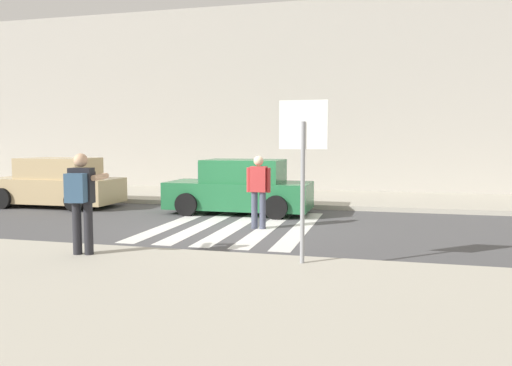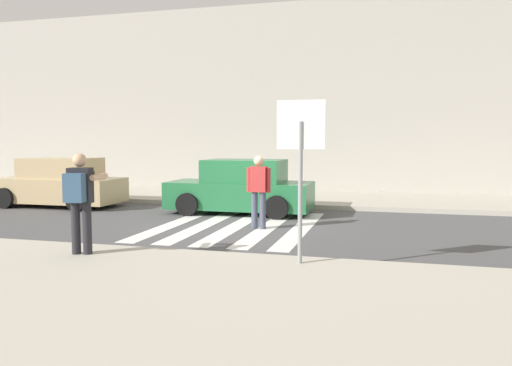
% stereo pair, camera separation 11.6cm
% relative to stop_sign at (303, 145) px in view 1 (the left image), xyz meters
% --- Properties ---
extents(ground_plane, '(120.00, 120.00, 0.00)m').
position_rel_stop_sign_xyz_m(ground_plane, '(-2.24, 3.66, -2.01)').
color(ground_plane, '#4C4C4F').
extents(sidewalk_near, '(60.00, 6.00, 0.14)m').
position_rel_stop_sign_xyz_m(sidewalk_near, '(-2.24, -2.54, -1.94)').
color(sidewalk_near, '#B2AD9E').
rests_on(sidewalk_near, ground).
extents(sidewalk_far, '(60.00, 4.80, 0.14)m').
position_rel_stop_sign_xyz_m(sidewalk_far, '(-2.24, 9.66, -1.94)').
color(sidewalk_far, '#B2AD9E').
rests_on(sidewalk_far, ground).
extents(building_facade_far, '(56.00, 4.00, 7.57)m').
position_rel_stop_sign_xyz_m(building_facade_far, '(-2.24, 14.06, 1.77)').
color(building_facade_far, '#ADA89E').
rests_on(building_facade_far, ground).
extents(crosswalk_stripe_0, '(0.44, 5.20, 0.01)m').
position_rel_stop_sign_xyz_m(crosswalk_stripe_0, '(-3.84, 3.86, -2.00)').
color(crosswalk_stripe_0, silver).
rests_on(crosswalk_stripe_0, ground).
extents(crosswalk_stripe_1, '(0.44, 5.20, 0.01)m').
position_rel_stop_sign_xyz_m(crosswalk_stripe_1, '(-3.04, 3.86, -2.00)').
color(crosswalk_stripe_1, silver).
rests_on(crosswalk_stripe_1, ground).
extents(crosswalk_stripe_2, '(0.44, 5.20, 0.01)m').
position_rel_stop_sign_xyz_m(crosswalk_stripe_2, '(-2.24, 3.86, -2.00)').
color(crosswalk_stripe_2, silver).
rests_on(crosswalk_stripe_2, ground).
extents(crosswalk_stripe_3, '(0.44, 5.20, 0.01)m').
position_rel_stop_sign_xyz_m(crosswalk_stripe_3, '(-1.44, 3.86, -2.00)').
color(crosswalk_stripe_3, silver).
rests_on(crosswalk_stripe_3, ground).
extents(crosswalk_stripe_4, '(0.44, 5.20, 0.01)m').
position_rel_stop_sign_xyz_m(crosswalk_stripe_4, '(-0.64, 3.86, -2.00)').
color(crosswalk_stripe_4, silver).
rests_on(crosswalk_stripe_4, ground).
extents(stop_sign, '(0.76, 0.08, 2.56)m').
position_rel_stop_sign_xyz_m(stop_sign, '(0.00, 0.00, 0.00)').
color(stop_sign, gray).
rests_on(stop_sign, sidewalk_near).
extents(photographer_with_backpack, '(0.67, 0.91, 1.72)m').
position_rel_stop_sign_xyz_m(photographer_with_backpack, '(-3.72, -0.36, -0.84)').
color(photographer_with_backpack, '#232328').
rests_on(photographer_with_backpack, sidewalk_near).
extents(pedestrian_crossing, '(0.58, 0.24, 1.72)m').
position_rel_stop_sign_xyz_m(pedestrian_crossing, '(-1.62, 3.61, -1.03)').
color(pedestrian_crossing, '#474C60').
rests_on(pedestrian_crossing, ground).
extents(parked_car_tan, '(4.10, 1.92, 1.55)m').
position_rel_stop_sign_xyz_m(parked_car_tan, '(-8.81, 5.96, -1.28)').
color(parked_car_tan, tan).
rests_on(parked_car_tan, ground).
extents(parked_car_green, '(4.10, 1.92, 1.55)m').
position_rel_stop_sign_xyz_m(parked_car_green, '(-2.74, 5.96, -1.28)').
color(parked_car_green, '#236B3D').
rests_on(parked_car_green, ground).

